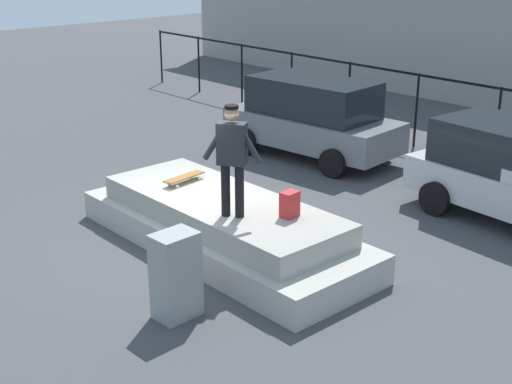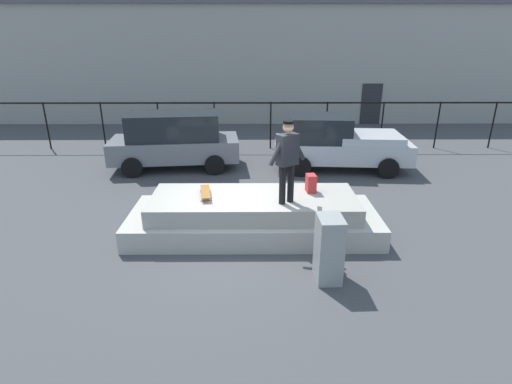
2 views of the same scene
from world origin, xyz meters
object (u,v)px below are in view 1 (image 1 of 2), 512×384
(backpack, at_px, (290,204))
(utility_box, at_px, (176,275))
(skateboarder, at_px, (232,153))
(car_grey_hatchback_near, at_px, (312,117))
(skateboard, at_px, (184,177))

(backpack, relative_size, utility_box, 0.33)
(skateboarder, xyz_separation_m, car_grey_hatchback_near, (-3.32, 5.23, -0.91))
(skateboarder, height_order, car_grey_hatchback_near, skateboarder)
(backpack, bearing_deg, skateboarder, 129.74)
(skateboard, distance_m, backpack, 2.38)
(skateboarder, distance_m, backpack, 1.19)
(backpack, distance_m, car_grey_hatchback_near, 6.04)
(car_grey_hatchback_near, bearing_deg, skateboarder, -57.62)
(utility_box, bearing_deg, car_grey_hatchback_near, 117.87)
(skateboard, height_order, car_grey_hatchback_near, car_grey_hatchback_near)
(skateboarder, bearing_deg, utility_box, -67.29)
(car_grey_hatchback_near, height_order, utility_box, car_grey_hatchback_near)
(skateboarder, bearing_deg, skateboard, 168.08)
(backpack, height_order, utility_box, backpack)
(skateboarder, relative_size, backpack, 4.29)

